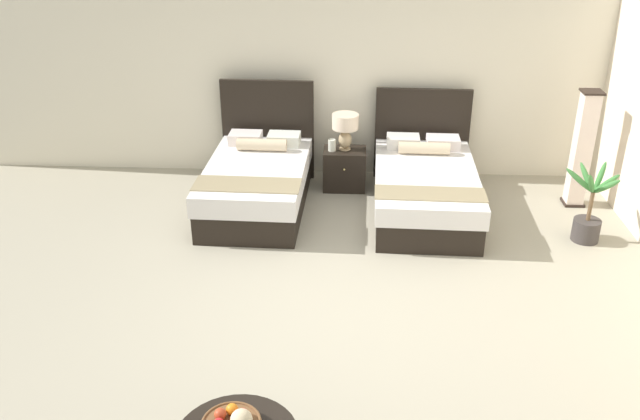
{
  "coord_description": "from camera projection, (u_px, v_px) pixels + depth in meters",
  "views": [
    {
      "loc": [
        0.13,
        -5.31,
        3.61
      ],
      "look_at": [
        -0.17,
        0.63,
        0.71
      ],
      "focal_mm": 38.09,
      "sensor_mm": 36.0,
      "label": 1
    }
  ],
  "objects": [
    {
      "name": "ground_plane",
      "position": [
        335.0,
        309.0,
        6.36
      ],
      "size": [
        10.37,
        10.34,
        0.02
      ],
      "primitive_type": "cube",
      "color": "#A49C87"
    },
    {
      "name": "wall_back",
      "position": [
        344.0,
        71.0,
        8.77
      ],
      "size": [
        10.37,
        0.12,
        2.77
      ],
      "primitive_type": "cube",
      "color": "silver",
      "rests_on": "ground"
    },
    {
      "name": "bed_near_window",
      "position": [
        258.0,
        181.0,
        8.21
      ],
      "size": [
        1.24,
        2.07,
        1.32
      ],
      "color": "black",
      "rests_on": "ground"
    },
    {
      "name": "bed_near_corner",
      "position": [
        425.0,
        186.0,
        8.13
      ],
      "size": [
        1.27,
        2.2,
        1.22
      ],
      "color": "black",
      "rests_on": "ground"
    },
    {
      "name": "nightstand",
      "position": [
        345.0,
        169.0,
        8.73
      ],
      "size": [
        0.54,
        0.43,
        0.52
      ],
      "color": "black",
      "rests_on": "ground"
    },
    {
      "name": "table_lamp",
      "position": [
        345.0,
        126.0,
        8.49
      ],
      "size": [
        0.33,
        0.33,
        0.46
      ],
      "color": "tan",
      "rests_on": "nightstand"
    },
    {
      "name": "vase",
      "position": [
        332.0,
        145.0,
        8.55
      ],
      "size": [
        0.1,
        0.1,
        0.15
      ],
      "color": "silver",
      "rests_on": "nightstand"
    },
    {
      "name": "floor_lamp_corner",
      "position": [
        582.0,
        149.0,
        8.09
      ],
      "size": [
        0.24,
        0.24,
        1.43
      ],
      "color": "black",
      "rests_on": "ground"
    },
    {
      "name": "potted_palm",
      "position": [
        588.0,
        217.0,
        7.44
      ],
      "size": [
        0.58,
        0.5,
        0.89
      ],
      "color": "#3D3735",
      "rests_on": "ground"
    }
  ]
}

